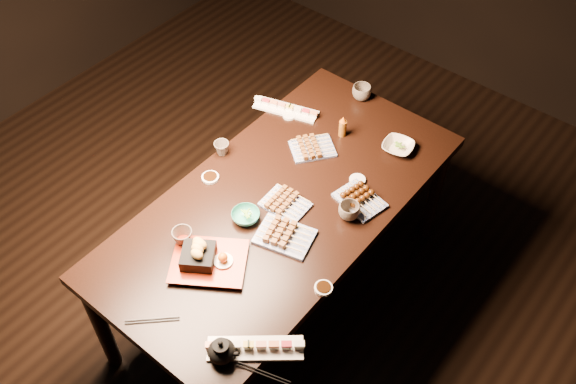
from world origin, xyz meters
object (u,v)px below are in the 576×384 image
object	(u,v)px
teacup_far_left	(222,148)
yakitori_plate_left	(313,146)
yakitori_plate_center	(285,202)
condiment_bottle	(343,126)
sushi_platter_near	(255,346)
edamame_bowl_green	(246,216)
dining_table	(282,250)
teacup_near_left	(183,237)
teacup_far_right	(362,92)
sushi_platter_far	(286,107)
edamame_bowl_cream	(398,147)
yakitori_plate_right	(285,233)
tempura_tray	(208,256)
teacup_mid_right	(349,211)
teapot	(221,350)

from	to	relation	value
teacup_far_left	yakitori_plate_left	bearing A→B (deg)	42.15
yakitori_plate_center	condiment_bottle	world-z (taller)	condiment_bottle
sushi_platter_near	edamame_bowl_green	world-z (taller)	sushi_platter_near
dining_table	teacup_near_left	xyz separation A→B (m)	(-0.17, -0.45, 0.42)
teacup_far_right	sushi_platter_far	bearing A→B (deg)	-127.10
sushi_platter_near	edamame_bowl_green	bearing A→B (deg)	95.05
yakitori_plate_center	edamame_bowl_cream	xyz separation A→B (m)	(0.20, 0.63, -0.01)
teacup_far_left	yakitori_plate_right	bearing A→B (deg)	-20.31
tempura_tray	edamame_bowl_cream	bearing A→B (deg)	43.44
sushi_platter_near	teacup_far_right	size ratio (longest dim) A/B	3.63
sushi_platter_far	tempura_tray	xyz separation A→B (m)	(0.36, -0.96, 0.04)
yakitori_plate_right	yakitori_plate_left	world-z (taller)	yakitori_plate_right
teacup_mid_right	condiment_bottle	size ratio (longest dim) A/B	0.81
yakitori_plate_center	teacup_far_left	distance (m)	0.46
edamame_bowl_green	teacup_far_left	size ratio (longest dim) A/B	1.70
edamame_bowl_cream	condiment_bottle	distance (m)	0.29
dining_table	teacup_far_right	world-z (taller)	teacup_far_right
tempura_tray	sushi_platter_far	bearing A→B (deg)	77.05
yakitori_plate_right	teacup_far_right	distance (m)	1.01
edamame_bowl_green	teacup_mid_right	size ratio (longest dim) A/B	1.31
yakitori_plate_left	edamame_bowl_cream	distance (m)	0.42
sushi_platter_far	condiment_bottle	world-z (taller)	condiment_bottle
tempura_tray	teacup_mid_right	size ratio (longest dim) A/B	3.22
edamame_bowl_green	sushi_platter_near	bearing A→B (deg)	-45.23
yakitori_plate_center	yakitori_plate_right	xyz separation A→B (m)	(0.11, -0.14, 0.00)
teacup_far_left	teapot	world-z (taller)	teapot
edamame_bowl_green	yakitori_plate_center	bearing A→B (deg)	62.97
yakitori_plate_right	teapot	xyz separation A→B (m)	(0.17, -0.58, 0.02)
yakitori_plate_left	teacup_near_left	size ratio (longest dim) A/B	2.35
teapot	sushi_platter_far	bearing A→B (deg)	96.69
sushi_platter_near	yakitori_plate_center	world-z (taller)	yakitori_plate_center
sushi_platter_near	teacup_mid_right	distance (m)	0.76
teacup_mid_right	sushi_platter_near	bearing A→B (deg)	-82.16
sushi_platter_near	yakitori_plate_right	distance (m)	0.54
yakitori_plate_center	dining_table	bearing A→B (deg)	162.97
teacup_mid_right	teacup_far_right	world-z (taller)	teacup_far_right
yakitori_plate_center	edamame_bowl_green	world-z (taller)	yakitori_plate_center
yakitori_plate_left	teacup_far_left	xyz separation A→B (m)	(-0.33, -0.30, 0.01)
edamame_bowl_cream	yakitori_plate_center	bearing A→B (deg)	-107.66
teacup_far_left	dining_table	bearing A→B (deg)	-7.83
sushi_platter_near	teacup_far_left	bearing A→B (deg)	99.95
sushi_platter_near	teapot	size ratio (longest dim) A/B	2.93
dining_table	sushi_platter_far	bearing A→B (deg)	115.06
edamame_bowl_cream	condiment_bottle	world-z (taller)	condiment_bottle
yakitori_plate_center	teacup_far_right	bearing A→B (deg)	98.20
sushi_platter_near	teacup_near_left	xyz separation A→B (m)	(-0.57, 0.18, 0.02)
sushi_platter_near	teacup_far_right	bearing A→B (deg)	70.08
yakitori_plate_left	yakitori_plate_right	bearing A→B (deg)	-117.67
sushi_platter_far	yakitori_plate_right	world-z (taller)	yakitori_plate_right
condiment_bottle	edamame_bowl_green	bearing A→B (deg)	-91.10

